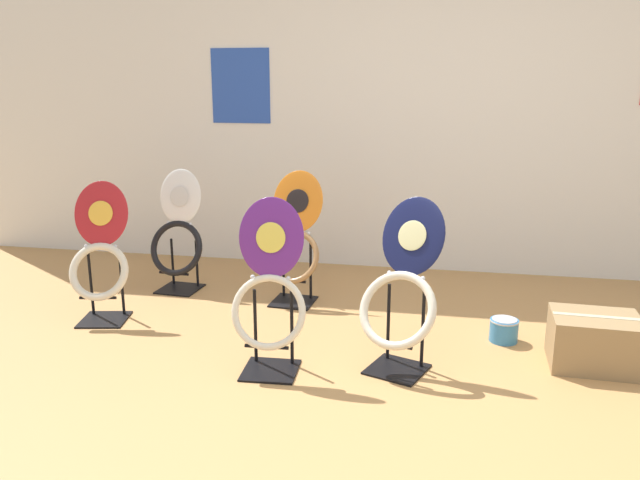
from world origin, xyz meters
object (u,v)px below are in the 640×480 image
toilet_seat_display_navy_moon (402,293)px  toilet_seat_display_crimson_swirl (100,259)px  toilet_seat_display_orange_sun (294,244)px  paint_can (504,329)px  toilet_seat_display_white_plain (178,235)px  toilet_seat_display_purple_note (270,294)px  storage_box (594,341)px

toilet_seat_display_navy_moon → toilet_seat_display_crimson_swirl: bearing=169.6°
toilet_seat_display_orange_sun → paint_can: bearing=-17.9°
toilet_seat_display_white_plain → paint_can: toilet_seat_display_white_plain is taller
paint_can → toilet_seat_display_purple_note: bearing=-153.2°
toilet_seat_display_crimson_swirl → toilet_seat_display_navy_moon: toilet_seat_display_navy_moon is taller
toilet_seat_display_navy_moon → storage_box: bearing=12.6°
toilet_seat_display_crimson_swirl → toilet_seat_display_purple_note: toilet_seat_display_purple_note is taller
toilet_seat_display_purple_note → paint_can: bearing=26.8°
toilet_seat_display_purple_note → toilet_seat_display_navy_moon: bearing=13.0°
toilet_seat_display_orange_sun → toilet_seat_display_white_plain: (-0.87, 0.09, -0.01)m
toilet_seat_display_crimson_swirl → paint_can: (2.45, 0.12, -0.32)m
toilet_seat_display_orange_sun → paint_can: toilet_seat_display_orange_sun is taller
toilet_seat_display_purple_note → paint_can: (1.22, 0.62, -0.35)m
toilet_seat_display_white_plain → toilet_seat_display_purple_note: bearing=-49.1°
storage_box → toilet_seat_display_navy_moon: bearing=-167.4°
toilet_seat_display_navy_moon → toilet_seat_display_orange_sun: size_ratio=1.01×
toilet_seat_display_orange_sun → storage_box: toilet_seat_display_orange_sun is taller
toilet_seat_display_purple_note → toilet_seat_display_white_plain: 1.51m
toilet_seat_display_purple_note → toilet_seat_display_white_plain: size_ratio=1.04×
toilet_seat_display_purple_note → paint_can: toilet_seat_display_purple_note is taller
toilet_seat_display_purple_note → toilet_seat_display_white_plain: toilet_seat_display_purple_note is taller
toilet_seat_display_crimson_swirl → toilet_seat_display_white_plain: bearing=70.4°
toilet_seat_display_crimson_swirl → paint_can: bearing=2.9°
toilet_seat_display_navy_moon → storage_box: toilet_seat_display_navy_moon is taller
paint_can → storage_box: size_ratio=0.36×
toilet_seat_display_crimson_swirl → storage_box: size_ratio=1.89×
toilet_seat_display_navy_moon → toilet_seat_display_purple_note: size_ratio=0.98×
toilet_seat_display_navy_moon → toilet_seat_display_purple_note: toilet_seat_display_purple_note is taller
toilet_seat_display_orange_sun → storage_box: size_ratio=1.93×
paint_can → storage_box: 0.50m
toilet_seat_display_orange_sun → paint_can: 1.45m
toilet_seat_display_navy_moon → toilet_seat_display_white_plain: toilet_seat_display_navy_moon is taller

